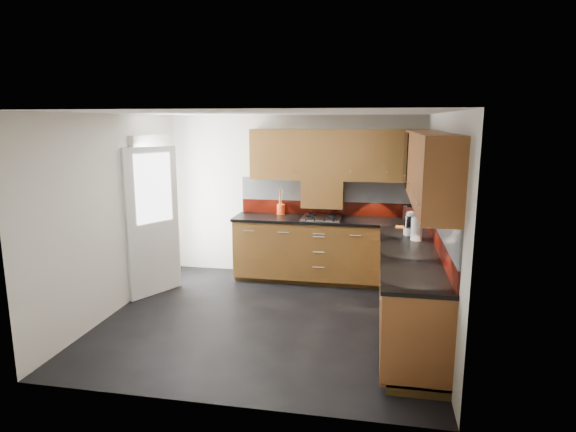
% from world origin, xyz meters
% --- Properties ---
extents(room, '(4.00, 3.80, 2.64)m').
position_xyz_m(room, '(0.00, 0.00, 1.50)').
color(room, black).
extents(base_cabinets, '(2.70, 3.20, 0.95)m').
position_xyz_m(base_cabinets, '(1.07, 0.72, 0.44)').
color(base_cabinets, brown).
rests_on(base_cabinets, room).
extents(countertop, '(2.72, 3.22, 0.04)m').
position_xyz_m(countertop, '(1.05, 0.70, 0.92)').
color(countertop, black).
rests_on(countertop, base_cabinets).
extents(backsplash, '(2.70, 3.20, 0.54)m').
position_xyz_m(backsplash, '(1.28, 0.93, 1.21)').
color(backsplash, '#651309').
rests_on(backsplash, countertop).
extents(upper_cabinets, '(2.50, 3.20, 0.72)m').
position_xyz_m(upper_cabinets, '(1.23, 0.78, 1.84)').
color(upper_cabinets, brown).
rests_on(upper_cabinets, room).
extents(extractor_hood, '(0.60, 0.33, 0.40)m').
position_xyz_m(extractor_hood, '(0.45, 1.64, 1.28)').
color(extractor_hood, brown).
rests_on(extractor_hood, room).
extents(glass_cabinet, '(0.32, 0.80, 0.66)m').
position_xyz_m(glass_cabinet, '(1.71, 1.07, 1.87)').
color(glass_cabinet, black).
rests_on(glass_cabinet, room).
extents(back_door, '(0.42, 1.19, 2.04)m').
position_xyz_m(back_door, '(-1.78, 0.75, 1.03)').
color(back_door, white).
rests_on(back_door, room).
extents(gas_hob, '(0.55, 0.49, 0.04)m').
position_xyz_m(gas_hob, '(0.45, 1.47, 0.95)').
color(gas_hob, silver).
rests_on(gas_hob, countertop).
extents(utensil_pot, '(0.12, 0.12, 0.43)m').
position_xyz_m(utensil_pot, '(-0.18, 1.68, 1.04)').
color(utensil_pot, '#E83E15').
rests_on(utensil_pot, countertop).
extents(toaster, '(0.32, 0.24, 0.21)m').
position_xyz_m(toaster, '(1.75, 1.59, 1.04)').
color(toaster, silver).
rests_on(toaster, countertop).
extents(food_processor, '(0.17, 0.17, 0.28)m').
position_xyz_m(food_processor, '(1.64, 0.68, 1.07)').
color(food_processor, white).
rests_on(food_processor, countertop).
extents(paper_towel, '(0.15, 0.15, 0.27)m').
position_xyz_m(paper_towel, '(1.69, 0.41, 1.08)').
color(paper_towel, white).
rests_on(paper_towel, countertop).
extents(orange_cloth, '(0.14, 0.13, 0.01)m').
position_xyz_m(orange_cloth, '(1.54, 1.08, 0.95)').
color(orange_cloth, orange).
rests_on(orange_cloth, countertop).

